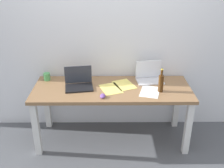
% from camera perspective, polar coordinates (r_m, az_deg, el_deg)
% --- Properties ---
extents(ground_plane, '(8.00, 8.00, 0.00)m').
position_cam_1_polar(ground_plane, '(3.55, 0.00, -11.42)').
color(ground_plane, '#515459').
extents(back_wall, '(5.20, 0.08, 2.60)m').
position_cam_1_polar(back_wall, '(3.35, -0.05, 11.12)').
color(back_wall, white).
rests_on(back_wall, ground).
extents(desk, '(1.86, 0.69, 0.73)m').
position_cam_1_polar(desk, '(3.21, 0.00, -2.34)').
color(desk, olive).
rests_on(desk, ground).
extents(laptop_left, '(0.36, 0.29, 0.24)m').
position_cam_1_polar(laptop_left, '(3.19, -7.08, 0.21)').
color(laptop_left, black).
rests_on(laptop_left, desk).
extents(laptop_right, '(0.34, 0.25, 0.25)m').
position_cam_1_polar(laptop_right, '(3.35, 7.96, 1.58)').
color(laptop_right, silver).
rests_on(laptop_right, desk).
extents(beer_bottle, '(0.06, 0.06, 0.28)m').
position_cam_1_polar(beer_bottle, '(3.09, 10.38, 0.25)').
color(beer_bottle, '#47280F').
rests_on(beer_bottle, desk).
extents(computer_mouse, '(0.07, 0.10, 0.03)m').
position_cam_1_polar(computer_mouse, '(2.95, -2.00, -2.55)').
color(computer_mouse, '#724799').
rests_on(computer_mouse, desk).
extents(coffee_mug, '(0.08, 0.08, 0.09)m').
position_cam_1_polar(coffee_mug, '(3.44, -13.70, 1.55)').
color(coffee_mug, '#4C9E56').
rests_on(coffee_mug, desk).
extents(paper_sheet_front_right, '(0.28, 0.34, 0.00)m').
position_cam_1_polar(paper_sheet_front_right, '(3.10, 8.09, -1.63)').
color(paper_sheet_front_right, white).
rests_on(paper_sheet_front_right, desk).
extents(paper_sheet_center, '(0.30, 0.35, 0.00)m').
position_cam_1_polar(paper_sheet_center, '(3.14, -0.26, -1.03)').
color(paper_sheet_center, '#F4E06B').
rests_on(paper_sheet_center, desk).
extents(paper_sheet_near_back, '(0.31, 0.35, 0.00)m').
position_cam_1_polar(paper_sheet_near_back, '(3.24, 2.60, -0.15)').
color(paper_sheet_near_back, '#F4E06B').
rests_on(paper_sheet_near_back, desk).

